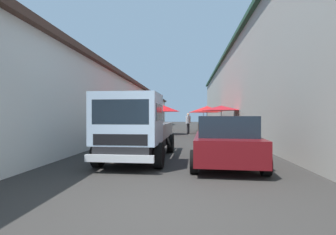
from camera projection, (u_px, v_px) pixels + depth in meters
ground at (181, 137)px, 17.29m from camera, size 90.00×90.00×0.00m
building_left_whitewash at (92, 108)px, 20.12m from camera, size 49.80×7.50×4.13m
building_right_concrete at (278, 90)px, 18.91m from camera, size 49.80×7.50×6.85m
fruit_stall_far_right at (222, 112)px, 16.86m from camera, size 2.70×2.70×2.22m
fruit_stall_mid_lane at (163, 111)px, 19.38m from camera, size 2.56×2.56×2.35m
fruit_stall_far_left at (203, 112)px, 23.51m from camera, size 2.85×2.85×2.29m
fruit_stall_near_right at (207, 111)px, 20.38m from camera, size 2.62×2.62×2.33m
fruit_stall_near_left at (139, 114)px, 12.74m from camera, size 2.16×2.16×2.11m
hatchback_car at (225, 140)px, 7.47m from camera, size 4.00×2.11×1.45m
delivery_truck at (134, 129)px, 7.69m from camera, size 4.97×2.08×2.08m
vendor_by_crates at (144, 123)px, 19.78m from camera, size 0.45×0.52×1.61m
vendor_in_shade at (188, 122)px, 20.47m from camera, size 0.61×0.38×1.68m
parked_scooter at (134, 139)px, 11.13m from camera, size 1.68×0.54×1.14m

